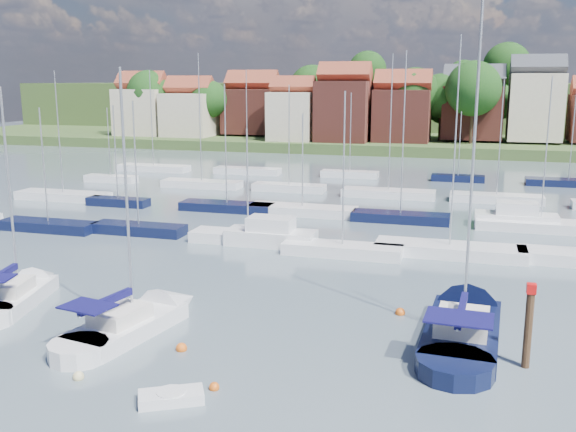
% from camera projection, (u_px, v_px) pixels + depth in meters
% --- Properties ---
extents(ground, '(260.00, 260.00, 0.00)m').
position_uv_depth(ground, '(376.00, 203.00, 67.52)').
color(ground, '#495963').
rests_on(ground, ground).
extents(sailboat_left, '(4.75, 10.08, 13.34)m').
position_uv_depth(sailboat_left, '(23.00, 293.00, 37.73)').
color(sailboat_left, silver).
rests_on(sailboat_left, ground).
extents(sailboat_centre, '(4.68, 10.88, 14.39)m').
position_uv_depth(sailboat_centre, '(142.00, 320.00, 33.45)').
color(sailboat_centre, silver).
rests_on(sailboat_centre, ground).
extents(sailboat_navy, '(4.17, 13.24, 18.03)m').
position_uv_depth(sailboat_navy, '(465.00, 321.00, 33.31)').
color(sailboat_navy, black).
rests_on(sailboat_navy, ground).
extents(tender, '(2.83, 2.28, 0.56)m').
position_uv_depth(tender, '(171.00, 397.00, 25.61)').
color(tender, silver).
rests_on(tender, ground).
extents(timber_piling, '(0.40, 0.40, 6.17)m').
position_uv_depth(timber_piling, '(527.00, 348.00, 28.59)').
color(timber_piling, '#4C331E').
rests_on(timber_piling, ground).
extents(buoy_b, '(0.50, 0.50, 0.50)m').
position_uv_depth(buoy_b, '(79.00, 379.00, 27.64)').
color(buoy_b, beige).
rests_on(buoy_b, ground).
extents(buoy_c, '(0.54, 0.54, 0.54)m').
position_uv_depth(buoy_c, '(181.00, 350.00, 30.58)').
color(buoy_c, '#D85914').
rests_on(buoy_c, ground).
extents(buoy_d, '(0.44, 0.44, 0.44)m').
position_uv_depth(buoy_d, '(214.00, 389.00, 26.71)').
color(buoy_d, '#D85914').
rests_on(buoy_d, ground).
extents(buoy_e, '(0.55, 0.55, 0.55)m').
position_uv_depth(buoy_e, '(400.00, 314.00, 35.29)').
color(buoy_e, '#D85914').
rests_on(buoy_e, ground).
extents(marina_field, '(79.62, 41.41, 15.93)m').
position_uv_depth(marina_field, '(388.00, 208.00, 62.36)').
color(marina_field, silver).
rests_on(marina_field, ground).
extents(far_shore_town, '(212.46, 90.00, 22.27)m').
position_uv_depth(far_shore_town, '(443.00, 115.00, 153.11)').
color(far_shore_town, '#3E5128').
rests_on(far_shore_town, ground).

